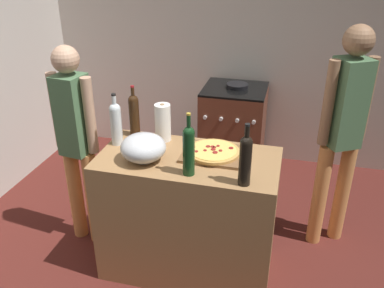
{
  "coord_description": "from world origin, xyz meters",
  "views": [
    {
      "loc": [
        0.74,
        -1.58,
        2.19
      ],
      "look_at": [
        0.13,
        0.8,
        0.96
      ],
      "focal_mm": 38.44,
      "sensor_mm": 36.0,
      "label": 1
    }
  ],
  "objects": [
    {
      "name": "mixing_bowl",
      "position": [
        -0.14,
        0.59,
        1.0
      ],
      "size": [
        0.29,
        0.29,
        0.18
      ],
      "color": "#B2B2B7",
      "rests_on": "counter"
    },
    {
      "name": "ground_plane",
      "position": [
        0.0,
        1.28,
        -0.01
      ],
      "size": [
        4.24,
        3.17,
        0.02
      ],
      "primitive_type": "cube",
      "color": "#511E19"
    },
    {
      "name": "counter",
      "position": [
        0.13,
        0.7,
        0.46
      ],
      "size": [
        1.18,
        0.61,
        0.91
      ],
      "primitive_type": "cube",
      "color": "#9E7247",
      "rests_on": "ground_plane"
    },
    {
      "name": "wine_bottle_green",
      "position": [
        0.19,
        0.5,
        1.08
      ],
      "size": [
        0.07,
        0.07,
        0.4
      ],
      "color": "#143819",
      "rests_on": "counter"
    },
    {
      "name": "kitchen_wall_rear",
      "position": [
        0.0,
        2.62,
        1.3
      ],
      "size": [
        4.24,
        0.1,
        2.6
      ],
      "primitive_type": "cube",
      "color": "beige",
      "rests_on": "ground_plane"
    },
    {
      "name": "paper_towel_roll",
      "position": [
        -0.11,
        0.91,
        1.05
      ],
      "size": [
        0.11,
        0.11,
        0.27
      ],
      "color": "white",
      "rests_on": "counter"
    },
    {
      "name": "cutting_board",
      "position": [
        0.28,
        0.77,
        0.92
      ],
      "size": [
        0.4,
        0.32,
        0.02
      ],
      "primitive_type": "cube",
      "color": "brown",
      "rests_on": "counter"
    },
    {
      "name": "wine_bottle_clear",
      "position": [
        0.53,
        0.47,
        1.08
      ],
      "size": [
        0.07,
        0.07,
        0.38
      ],
      "color": "black",
      "rests_on": "counter"
    },
    {
      "name": "stove",
      "position": [
        0.2,
        2.22,
        0.45
      ],
      "size": [
        0.61,
        0.6,
        0.93
      ],
      "color": "brown",
      "rests_on": "ground_plane"
    },
    {
      "name": "pizza",
      "position": [
        0.28,
        0.77,
        0.94
      ],
      "size": [
        0.35,
        0.35,
        0.03
      ],
      "color": "tan",
      "rests_on": "cutting_board"
    },
    {
      "name": "person_in_red",
      "position": [
        1.12,
        1.27,
        0.99
      ],
      "size": [
        0.34,
        0.28,
        1.71
      ],
      "color": "#D88C4C",
      "rests_on": "ground_plane"
    },
    {
      "name": "wine_bottle_dark",
      "position": [
        -0.33,
        0.93,
        1.08
      ],
      "size": [
        0.07,
        0.07,
        0.37
      ],
      "color": "#331E0F",
      "rests_on": "counter"
    },
    {
      "name": "wine_bottle_amber",
      "position": [
        -0.4,
        0.77,
        1.08
      ],
      "size": [
        0.08,
        0.08,
        0.37
      ],
      "color": "silver",
      "rests_on": "counter"
    },
    {
      "name": "person_in_stripes",
      "position": [
        -0.74,
        0.82,
        0.89
      ],
      "size": [
        0.36,
        0.22,
        1.57
      ],
      "color": "#D88C4C",
      "rests_on": "ground_plane"
    }
  ]
}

